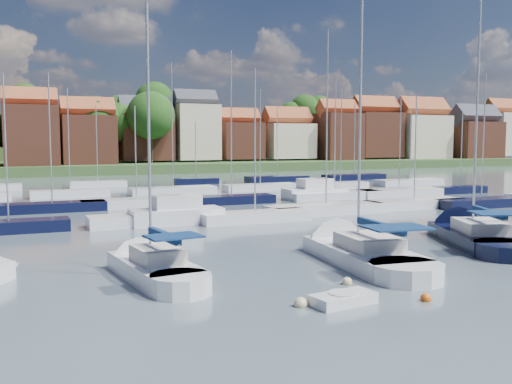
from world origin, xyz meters
name	(u,v)px	position (x,y,z in m)	size (l,w,h in m)	color
ground	(175,197)	(0.00, 40.00, 0.00)	(260.00, 260.00, 0.00)	#405157
sailboat_left	(147,266)	(-10.98, 4.71, 0.36)	(3.81, 10.30, 13.74)	silver
sailboat_centre	(348,250)	(0.16, 4.44, 0.35)	(4.78, 13.33, 17.64)	silver
sailboat_navy	(465,234)	(10.15, 6.11, 0.35)	(8.35, 13.51, 18.19)	black
tender	(343,299)	(-5.05, -3.44, 0.22)	(2.75, 1.57, 0.56)	silver
buoy_b	(301,306)	(-6.70, -3.01, 0.00)	(0.53, 0.53, 0.53)	beige
buoy_c	(347,284)	(-3.22, -0.83, 0.00)	(0.46, 0.46, 0.46)	beige
buoy_d	(406,285)	(-0.88, -1.95, 0.00)	(0.49, 0.49, 0.49)	beige
buoy_e	(360,243)	(3.09, 7.60, 0.00)	(0.42, 0.42, 0.42)	#D85914
buoy_g	(426,301)	(-1.74, -4.32, 0.00)	(0.44, 0.44, 0.44)	#D85914
marina_field	(205,197)	(1.91, 35.15, 0.43)	(79.62, 41.41, 15.93)	silver
far_shore_town	(90,147)	(2.23, 132.67, 4.61)	(212.46, 90.00, 22.27)	#385229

